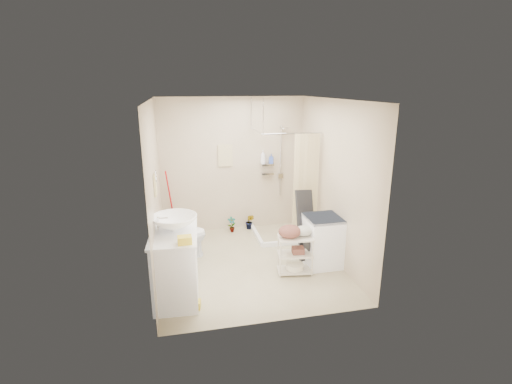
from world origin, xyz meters
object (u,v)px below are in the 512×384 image
vanity (176,264)px  laundry_rack (295,251)px  washing_machine (323,241)px  toilet (183,234)px

vanity → laundry_rack: 1.80m
vanity → washing_machine: 2.35m
laundry_rack → washing_machine: bearing=28.3°
toilet → laundry_rack: 1.92m
toilet → laundry_rack: bearing=-118.2°
washing_machine → vanity: bearing=-169.4°
laundry_rack → vanity: bearing=-162.8°
toilet → washing_machine: 2.32m
toilet → washing_machine: (2.18, -0.79, 0.02)m
vanity → laundry_rack: bearing=12.1°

